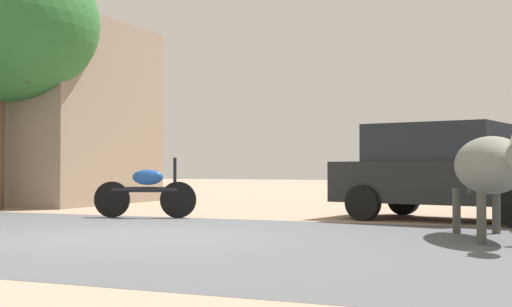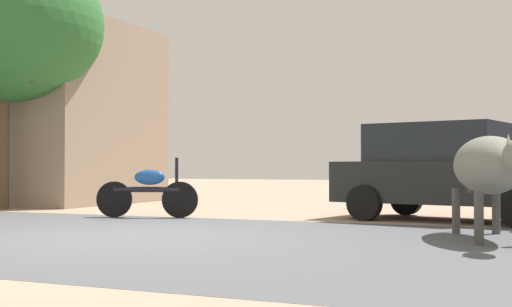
% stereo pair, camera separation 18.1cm
% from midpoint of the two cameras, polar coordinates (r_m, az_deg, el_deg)
% --- Properties ---
extents(ground, '(80.00, 80.00, 0.00)m').
position_cam_midpoint_polar(ground, '(9.20, -11.23, -6.74)').
color(ground, tan).
extents(asphalt_road, '(72.00, 6.59, 0.00)m').
position_cam_midpoint_polar(asphalt_road, '(9.20, -11.23, -6.73)').
color(asphalt_road, '#515459').
rests_on(asphalt_road, ground).
extents(storefront_left_cafe, '(6.85, 5.26, 4.48)m').
position_cam_midpoint_polar(storefront_left_cafe, '(19.28, -20.11, 2.92)').
color(storefront_left_cafe, gray).
rests_on(storefront_left_cafe, ground).
extents(parked_hatchback_car, '(4.17, 2.55, 1.64)m').
position_cam_midpoint_polar(parked_hatchback_car, '(12.17, 15.15, -1.38)').
color(parked_hatchback_car, black).
rests_on(parked_hatchback_car, ground).
extents(parked_motorcycle, '(1.80, 0.60, 1.07)m').
position_cam_midpoint_polar(parked_motorcycle, '(12.54, -9.42, -3.07)').
color(parked_motorcycle, black).
rests_on(parked_motorcycle, ground).
extents(cow_far_dark, '(1.37, 2.75, 1.29)m').
position_cam_midpoint_polar(cow_far_dark, '(9.12, 18.18, -0.98)').
color(cow_far_dark, slate).
rests_on(cow_far_dark, ground).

